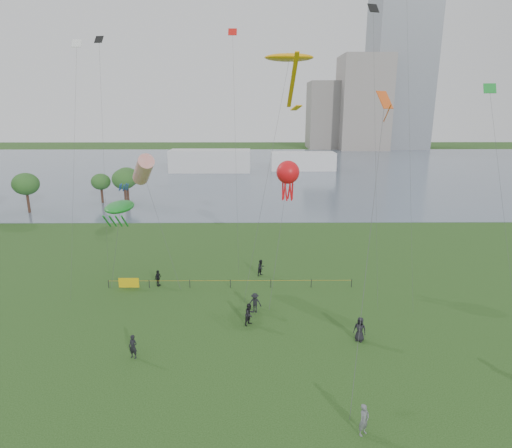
{
  "coord_description": "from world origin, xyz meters",
  "views": [
    {
      "loc": [
        -0.26,
        -23.74,
        17.2
      ],
      "look_at": [
        0.0,
        10.0,
        8.0
      ],
      "focal_mm": 30.0,
      "sensor_mm": 36.0,
      "label": 1
    }
  ],
  "objects_px": {
    "fence": "(168,283)",
    "kite_flyer": "(364,420)",
    "kite_stingray": "(289,58)",
    "kite_octopus": "(288,173)"
  },
  "relations": [
    {
      "from": "kite_stingray",
      "to": "kite_octopus",
      "type": "bearing_deg",
      "value": 103.77
    },
    {
      "from": "kite_stingray",
      "to": "kite_octopus",
      "type": "height_order",
      "value": "kite_stingray"
    },
    {
      "from": "fence",
      "to": "kite_flyer",
      "type": "height_order",
      "value": "kite_flyer"
    },
    {
      "from": "fence",
      "to": "kite_octopus",
      "type": "relative_size",
      "value": 2.0
    },
    {
      "from": "kite_flyer",
      "to": "kite_stingray",
      "type": "relative_size",
      "value": 0.08
    },
    {
      "from": "kite_flyer",
      "to": "fence",
      "type": "bearing_deg",
      "value": 87.43
    },
    {
      "from": "fence",
      "to": "kite_octopus",
      "type": "xyz_separation_m",
      "value": [
        11.96,
        4.39,
        10.21
      ]
    },
    {
      "from": "fence",
      "to": "kite_stingray",
      "type": "bearing_deg",
      "value": 14.04
    },
    {
      "from": "fence",
      "to": "kite_flyer",
      "type": "bearing_deg",
      "value": -53.99
    },
    {
      "from": "fence",
      "to": "kite_flyer",
      "type": "distance_m",
      "value": 24.39
    }
  ]
}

